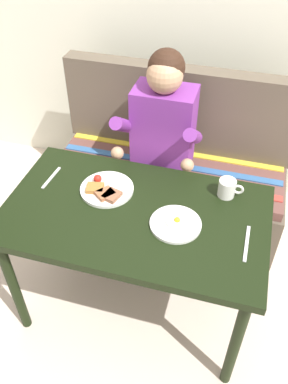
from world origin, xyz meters
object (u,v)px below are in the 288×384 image
object	(u,v)px
coffee_mug	(227,188)
knife	(247,243)
plate_eggs	(176,224)
person	(161,138)
table	(135,224)
fork	(51,178)
plate_breakfast	(106,190)
couch	(170,176)

from	to	relation	value
coffee_mug	knife	size ratio (longest dim) A/B	0.59
plate_eggs	knife	world-z (taller)	plate_eggs
plate_eggs	knife	bearing A→B (deg)	-4.22
plate_eggs	person	bearing A→B (deg)	109.91
person	coffee_mug	size ratio (longest dim) A/B	10.27
table	coffee_mug	xyz separation A→B (m)	(0.38, 0.22, 0.13)
plate_eggs	fork	xyz separation A→B (m)	(-0.66, 0.14, -0.01)
table	fork	distance (m)	0.49
plate_breakfast	fork	world-z (taller)	plate_breakfast
couch	plate_eggs	world-z (taller)	couch
person	plate_breakfast	size ratio (longest dim) A/B	4.75
coffee_mug	fork	distance (m)	0.86
plate_breakfast	coffee_mug	world-z (taller)	coffee_mug
couch	fork	world-z (taller)	couch
plate_eggs	coffee_mug	world-z (taller)	coffee_mug
couch	person	size ratio (longest dim) A/B	1.19
fork	knife	size ratio (longest dim) A/B	0.85
person	plate_eggs	distance (m)	0.66
plate_breakfast	knife	bearing A→B (deg)	-12.23
fork	knife	distance (m)	0.98
fork	knife	bearing A→B (deg)	-5.73
plate_eggs	couch	bearing A→B (deg)	103.75
table	person	xyz separation A→B (m)	(-0.03, 0.59, 0.09)
couch	person	xyz separation A→B (m)	(-0.03, -0.17, 0.41)
couch	knife	bearing A→B (deg)	-58.44
fork	coffee_mug	bearing A→B (deg)	11.50
coffee_mug	knife	world-z (taller)	coffee_mug
table	knife	size ratio (longest dim) A/B	6.00
person	plate_eggs	bearing A→B (deg)	-70.09
table	person	distance (m)	0.60
couch	knife	size ratio (longest dim) A/B	7.20
couch	plate_eggs	xyz separation A→B (m)	(0.19, -0.80, 0.41)
plate_breakfast	plate_eggs	xyz separation A→B (m)	(0.36, -0.12, -0.01)
couch	plate_eggs	size ratio (longest dim) A/B	6.37
table	couch	distance (m)	0.83
fork	knife	xyz separation A→B (m)	(0.97, -0.17, 0.00)
table	plate_eggs	distance (m)	0.22
fork	person	bearing A→B (deg)	51.52
couch	coffee_mug	size ratio (longest dim) A/B	12.20
couch	knife	world-z (taller)	couch
coffee_mug	table	bearing A→B (deg)	-149.57
coffee_mug	plate_eggs	bearing A→B (deg)	-126.25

